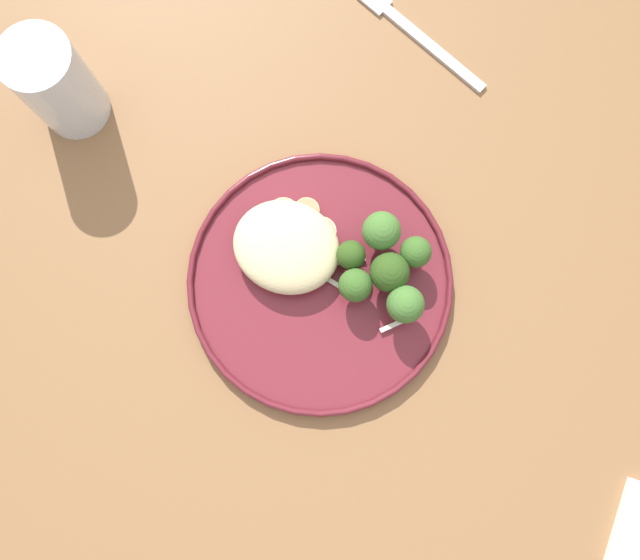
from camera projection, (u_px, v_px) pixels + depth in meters
The scene contains 21 objects.
ground at pixel (307, 327), 1.46m from camera, with size 6.00×6.00×0.00m, color #2D2B28.
wooden_dining_table at pixel (297, 279), 0.80m from camera, with size 1.40×1.00×0.74m.
dinner_plate at pixel (320, 282), 0.71m from camera, with size 0.29×0.29×0.02m.
noodle_bed at pixel (286, 247), 0.70m from camera, with size 0.12×0.10×0.04m.
seared_scallop_rear_pale at pixel (284, 213), 0.71m from camera, with size 0.03×0.03×0.01m.
seared_scallop_center_golden at pixel (292, 245), 0.71m from camera, with size 0.03×0.03×0.02m.
seared_scallop_half_hidden at pixel (315, 263), 0.71m from camera, with size 0.02×0.02×0.01m.
seared_scallop_tiny_bay at pixel (283, 266), 0.70m from camera, with size 0.02×0.02×0.02m.
seared_scallop_right_edge at pixel (307, 211), 0.71m from camera, with size 0.03×0.03×0.01m.
seared_scallop_front_small at pixel (321, 233), 0.71m from camera, with size 0.03×0.03×0.02m.
broccoli_floret_right_tilted at pixel (354, 288), 0.68m from camera, with size 0.04×0.04×0.05m.
broccoli_floret_front_edge at pixel (390, 272), 0.68m from camera, with size 0.04×0.04×0.06m.
broccoli_floret_split_head at pixel (415, 253), 0.68m from camera, with size 0.03×0.03×0.05m.
broccoli_floret_small_sprig at pixel (406, 304), 0.67m from camera, with size 0.04×0.04×0.06m.
broccoli_floret_beside_noodles at pixel (351, 255), 0.69m from camera, with size 0.03×0.03×0.05m.
broccoli_floret_left_leaning at pixel (381, 231), 0.68m from camera, with size 0.04×0.04×0.06m.
onion_sliver_pale_crescent at pixel (397, 323), 0.70m from camera, with size 0.04×0.01×0.00m, color silver.
onion_sliver_long_sliver at pixel (339, 262), 0.71m from camera, with size 0.06×0.01×0.00m, color silver.
onion_sliver_short_strip at pixel (326, 280), 0.71m from camera, with size 0.04×0.01×0.00m, color silver.
water_glass at pixel (60, 88), 0.70m from camera, with size 0.08×0.08×0.12m.
dinner_fork at pixel (417, 35), 0.77m from camera, with size 0.18×0.08×0.00m.
Camera 1 is at (0.08, -0.11, 1.45)m, focal length 36.76 mm.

